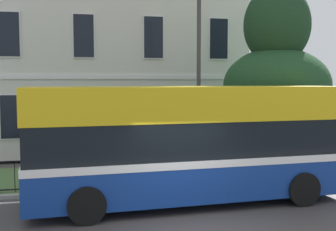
{
  "coord_description": "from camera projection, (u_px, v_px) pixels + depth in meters",
  "views": [
    {
      "loc": [
        -2.7,
        -9.26,
        3.53
      ],
      "look_at": [
        0.44,
        4.99,
        2.34
      ],
      "focal_mm": 46.15,
      "sensor_mm": 36.0,
      "label": 1
    }
  ],
  "objects": [
    {
      "name": "litter_bin",
      "position": [
        143.0,
        165.0,
        14.54
      ],
      "size": [
        0.51,
        0.51,
        1.13
      ],
      "color": "black",
      "rests_on": "ground_plane"
    },
    {
      "name": "georgian_townhouse",
      "position": [
        81.0,
        21.0,
        23.33
      ],
      "size": [
        15.48,
        10.44,
        13.2
      ],
      "color": "silver",
      "rests_on": "ground_plane"
    },
    {
      "name": "ground_plane",
      "position": [
        188.0,
        225.0,
        10.6
      ],
      "size": [
        60.0,
        56.0,
        0.18
      ],
      "color": "#464242"
    },
    {
      "name": "single_decker_bus",
      "position": [
        189.0,
        142.0,
        12.35
      ],
      "size": [
        9.26,
        2.97,
        3.35
      ],
      "rotation": [
        0.0,
        0.0,
        0.05
      ],
      "color": "navy",
      "rests_on": "ground_plane"
    },
    {
      "name": "evergreen_tree",
      "position": [
        274.0,
        104.0,
        16.87
      ],
      "size": [
        4.75,
        4.75,
        7.52
      ],
      "color": "#423328",
      "rests_on": "ground_plane"
    },
    {
      "name": "street_lamp_post",
      "position": [
        199.0,
        68.0,
        14.72
      ],
      "size": [
        0.36,
        0.24,
        6.65
      ],
      "color": "#333338",
      "rests_on": "ground_plane"
    },
    {
      "name": "iron_verge_railing",
      "position": [
        90.0,
        172.0,
        13.63
      ],
      "size": [
        19.98,
        0.04,
        0.97
      ],
      "color": "black",
      "rests_on": "ground_plane"
    }
  ]
}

